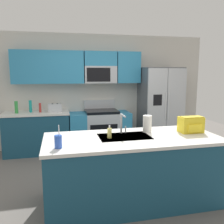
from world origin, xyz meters
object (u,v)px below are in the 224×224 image
refrigerator (160,107)px  toaster (55,108)px  range_oven (100,130)px  pepper_mill (40,108)px  bottle_teal (30,106)px  bottle_green (16,107)px  sink_faucet (122,122)px  drink_cup_blue (58,142)px  backpack (191,124)px  paper_towel_roll (147,124)px  soap_dispenser (110,133)px

refrigerator → toaster: bearing=179.5°
range_oven → pepper_mill: size_ratio=6.98×
bottle_teal → bottle_green: 0.28m
toaster → bottle_green: size_ratio=1.11×
bottle_green → sink_faucet: (1.71, -2.11, 0.04)m
drink_cup_blue → backpack: size_ratio=0.83×
toaster → bottle_green: bottle_green is taller
bottle_green → backpack: bearing=-39.8°
bottle_green → drink_cup_blue: 2.70m
pepper_mill → drink_cup_blue: drink_cup_blue is taller
toaster → bottle_teal: 0.51m
bottle_teal → sink_faucet: bearing=-56.6°
bottle_teal → paper_towel_roll: 2.81m
drink_cup_blue → refrigerator: bearing=47.3°
range_oven → soap_dispenser: (-0.27, -2.33, 0.53)m
pepper_mill → bottle_green: 0.47m
range_oven → toaster: range_oven is taller
toaster → paper_towel_roll: 2.46m
refrigerator → soap_dispenser: (-1.69, -2.26, 0.04)m
toaster → paper_towel_roll: size_ratio=1.17×
toaster → paper_towel_roll: (1.30, -2.08, 0.03)m
pepper_mill → toaster: bearing=-9.1°
pepper_mill → bottle_teal: size_ratio=0.75×
sink_faucet → backpack: bearing=-7.6°
toaster → backpack: bearing=-49.6°
toaster → paper_towel_roll: bearing=-58.1°
soap_dispenser → backpack: bearing=2.3°
bottle_teal → backpack: bottle_teal is taller
toaster → pepper_mill: 0.31m
refrigerator → toaster: 2.40m
range_oven → bottle_teal: bottle_teal is taller
toaster → sink_faucet: 2.29m
range_oven → bottle_green: bottle_green is taller
pepper_mill → bottle_green: (-0.47, -0.04, 0.03)m
refrigerator → sink_faucet: (-1.48, -2.08, 0.14)m
paper_towel_roll → sink_faucet: bearing=-177.9°
refrigerator → backpack: 2.27m
paper_towel_roll → backpack: 0.62m
range_oven → paper_towel_roll: bearing=-81.5°
bottle_green → soap_dispenser: (1.49, -2.28, -0.06)m
range_oven → refrigerator: (1.42, -0.07, 0.48)m
soap_dispenser → backpack: size_ratio=0.53×
soap_dispenser → paper_towel_roll: (0.59, 0.19, 0.05)m
toaster → backpack: 2.93m
refrigerator → sink_faucet: refrigerator is taller
paper_towel_roll → bottle_green: bearing=134.8°
pepper_mill → backpack: backpack is taller
toaster → sink_faucet: sink_faucet is taller
pepper_mill → drink_cup_blue: size_ratio=0.73×
range_oven → toaster: bearing=-176.9°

